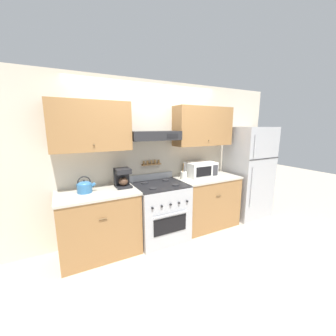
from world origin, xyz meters
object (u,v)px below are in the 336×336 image
object	(u,v)px
stove_range	(160,211)
refrigerator	(248,172)
coffee_maker	(122,178)
utensil_crock	(184,175)
microwave	(201,169)
tea_kettle	(85,186)

from	to	relation	value
stove_range	refrigerator	size ratio (longest dim) A/B	0.57
stove_range	coffee_maker	size ratio (longest dim) A/B	3.61
stove_range	utensil_crock	world-z (taller)	utensil_crock
stove_range	utensil_crock	size ratio (longest dim) A/B	3.62
refrigerator	microwave	bearing A→B (deg)	175.01
tea_kettle	refrigerator	bearing A→B (deg)	-1.49
coffee_maker	utensil_crock	xyz separation A→B (m)	(1.06, -0.03, -0.07)
refrigerator	microwave	world-z (taller)	refrigerator
tea_kettle	coffee_maker	bearing A→B (deg)	2.81
refrigerator	coffee_maker	world-z (taller)	refrigerator
stove_range	coffee_maker	xyz separation A→B (m)	(-0.56, 0.12, 0.61)
tea_kettle	microwave	xyz separation A→B (m)	(1.97, 0.02, 0.05)
tea_kettle	coffee_maker	world-z (taller)	coffee_maker
stove_range	coffee_maker	bearing A→B (deg)	168.10
refrigerator	microwave	distance (m)	1.15
stove_range	tea_kettle	world-z (taller)	tea_kettle
coffee_maker	microwave	size ratio (longest dim) A/B	0.54
stove_range	microwave	size ratio (longest dim) A/B	1.96
coffee_maker	utensil_crock	bearing A→B (deg)	-1.41
microwave	stove_range	bearing A→B (deg)	-172.86
refrigerator	stove_range	bearing A→B (deg)	-179.69
utensil_crock	coffee_maker	bearing A→B (deg)	178.59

